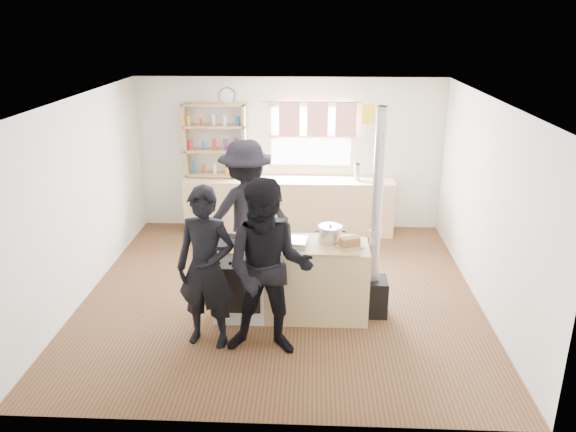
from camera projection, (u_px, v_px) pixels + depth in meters
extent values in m
cube|color=brown|center=(281.00, 293.00, 7.33)|extent=(5.00, 5.00, 0.01)
cube|color=#D8B382|center=(289.00, 206.00, 9.26)|extent=(3.40, 0.55, 0.90)
cube|color=tan|center=(217.00, 174.00, 9.26)|extent=(1.00, 0.28, 0.03)
cube|color=tan|center=(216.00, 151.00, 9.13)|extent=(1.00, 0.28, 0.03)
cube|color=tan|center=(215.00, 126.00, 8.99)|extent=(1.00, 0.28, 0.03)
cube|color=tan|center=(214.00, 104.00, 8.87)|extent=(1.00, 0.28, 0.03)
cube|color=tan|center=(186.00, 140.00, 9.09)|extent=(0.04, 0.28, 1.20)
cube|color=tan|center=(245.00, 141.00, 9.05)|extent=(0.04, 0.28, 1.20)
cylinder|color=silver|center=(357.00, 172.00, 9.02)|extent=(0.10, 0.10, 0.27)
cube|color=white|center=(241.00, 279.00, 6.67)|extent=(0.60, 0.60, 0.90)
cube|color=tan|center=(316.00, 281.00, 6.64)|extent=(1.20, 0.60, 0.90)
cube|color=tan|center=(278.00, 244.00, 6.50)|extent=(1.84, 0.64, 0.03)
cylinder|color=black|center=(223.00, 244.00, 6.39)|extent=(0.33, 0.33, 0.05)
cylinder|color=#38591E|center=(222.00, 243.00, 6.39)|extent=(0.27, 0.27, 0.02)
cube|color=silver|center=(290.00, 242.00, 6.40)|extent=(0.40, 0.32, 0.08)
cube|color=brown|center=(290.00, 241.00, 6.39)|extent=(0.34, 0.27, 0.02)
cylinder|color=silver|center=(250.00, 233.00, 6.59)|extent=(0.21, 0.21, 0.14)
cylinder|color=silver|center=(250.00, 227.00, 6.56)|extent=(0.21, 0.21, 0.01)
sphere|color=black|center=(250.00, 226.00, 6.56)|extent=(0.03, 0.03, 0.03)
cylinder|color=#B8B8BB|center=(330.00, 234.00, 6.51)|extent=(0.27, 0.27, 0.18)
cylinder|color=#B8B8BB|center=(330.00, 227.00, 6.48)|extent=(0.28, 0.28, 0.01)
sphere|color=black|center=(330.00, 225.00, 6.47)|extent=(0.03, 0.03, 0.03)
cube|color=tan|center=(349.00, 247.00, 6.36)|extent=(0.34, 0.30, 0.02)
cube|color=olive|center=(350.00, 242.00, 6.34)|extent=(0.25, 0.19, 0.10)
cube|color=black|center=(372.00, 296.00, 6.75)|extent=(0.35, 0.35, 0.45)
cylinder|color=#ADADB2|center=(378.00, 197.00, 6.33)|extent=(0.12, 0.12, 2.05)
imported|color=black|center=(206.00, 268.00, 5.93)|extent=(0.72, 0.55, 1.79)
imported|color=black|center=(269.00, 269.00, 5.75)|extent=(0.96, 0.77, 1.92)
imported|color=black|center=(246.00, 212.00, 7.39)|extent=(1.43, 1.16, 1.93)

